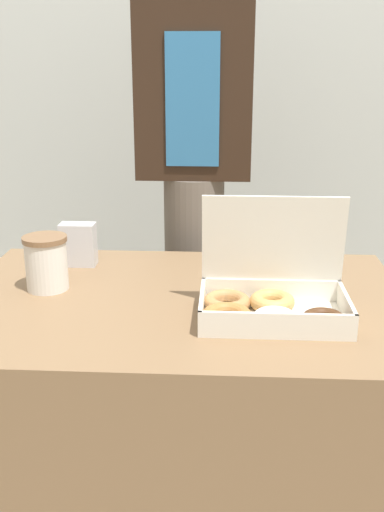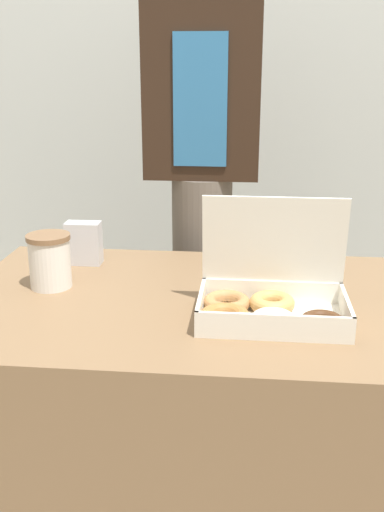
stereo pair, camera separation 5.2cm
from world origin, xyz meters
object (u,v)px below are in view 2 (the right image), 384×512
at_px(coffee_cup, 50,261).
at_px(napkin_holder, 84,243).
at_px(donut_box, 265,302).
at_px(person_customer, 203,139).

xyz_separation_m(coffee_cup, napkin_holder, (0.03, 0.18, -0.01)).
distance_m(donut_box, coffee_cup, 0.53).
bearing_deg(donut_box, coffee_cup, 164.42).
distance_m(donut_box, napkin_holder, 0.57).
bearing_deg(donut_box, napkin_holder, 146.03).
xyz_separation_m(donut_box, person_customer, (-0.18, 0.65, 0.26)).
bearing_deg(coffee_cup, person_customer, 57.14).
relative_size(donut_box, person_customer, 0.19).
bearing_deg(person_customer, coffee_cup, -122.86).
bearing_deg(napkin_holder, person_customer, 47.96).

